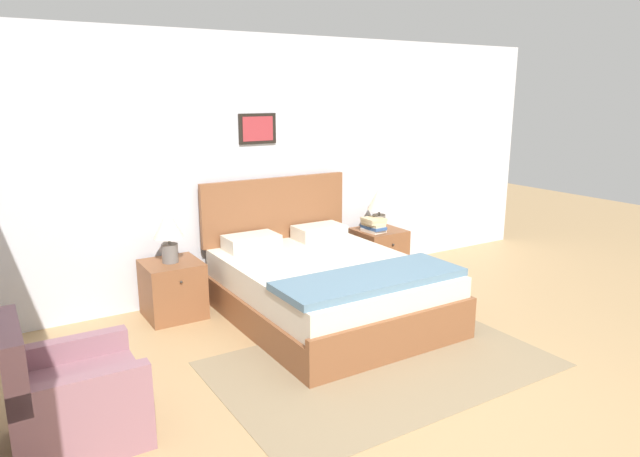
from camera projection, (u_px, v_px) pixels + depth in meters
name	position (u px, v px, depth m)	size (l,w,h in m)	color
ground_plane	(455.00, 420.00, 3.63)	(16.00, 16.00, 0.00)	tan
wall_back	(250.00, 166.00, 5.80)	(7.76, 0.09, 2.60)	silver
area_rug_main	(382.00, 364.00, 4.37)	(2.51, 1.61, 0.01)	#897556
bed	(326.00, 286.00, 5.24)	(1.63, 2.08, 1.18)	brown
armchair	(70.00, 400.00, 3.35)	(0.74, 0.67, 0.81)	#8E606B
nightstand_near_window	(173.00, 289.00, 5.27)	(0.51, 0.53, 0.52)	brown
nightstand_by_door	(378.00, 252.00, 6.49)	(0.51, 0.53, 0.52)	brown
table_lamp_near_window	(168.00, 229.00, 5.13)	(0.27, 0.27, 0.49)	slate
table_lamp_by_door	(379.00, 202.00, 6.35)	(0.27, 0.27, 0.49)	slate
book_thick_bottom	(373.00, 230.00, 6.32)	(0.20, 0.25, 0.03)	silver
book_hardcover_middle	(373.00, 227.00, 6.32)	(0.17, 0.29, 0.03)	#335693
book_novel_upper	(373.00, 225.00, 6.31)	(0.17, 0.26, 0.03)	beige
book_slim_near_top	(374.00, 222.00, 6.30)	(0.21, 0.23, 0.03)	beige
book_paperback_top	(374.00, 219.00, 6.29)	(0.21, 0.23, 0.03)	beige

